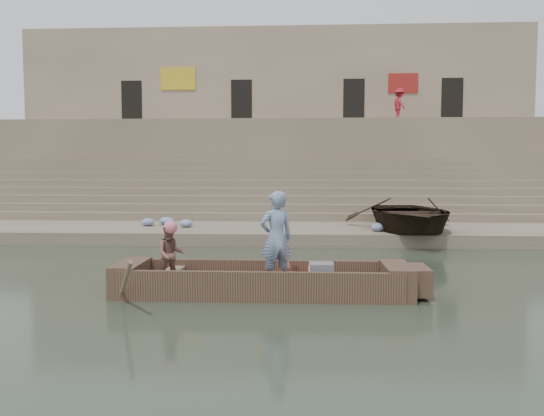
# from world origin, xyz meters

# --- Properties ---
(ground) EXTENTS (120.00, 120.00, 0.00)m
(ground) POSITION_xyz_m (0.00, 0.00, 0.00)
(ground) COLOR #293226
(ground) RESTS_ON ground
(lower_landing) EXTENTS (32.00, 4.00, 0.40)m
(lower_landing) POSITION_xyz_m (0.00, 8.00, 0.20)
(lower_landing) COLOR gray
(lower_landing) RESTS_ON ground
(mid_landing) EXTENTS (32.00, 3.00, 2.80)m
(mid_landing) POSITION_xyz_m (0.00, 15.50, 1.40)
(mid_landing) COLOR gray
(mid_landing) RESTS_ON ground
(upper_landing) EXTENTS (32.00, 3.00, 5.20)m
(upper_landing) POSITION_xyz_m (0.00, 22.50, 2.60)
(upper_landing) COLOR gray
(upper_landing) RESTS_ON ground
(ghat_steps) EXTENTS (32.00, 11.00, 5.20)m
(ghat_steps) POSITION_xyz_m (0.00, 17.19, 1.80)
(ghat_steps) COLOR gray
(ghat_steps) RESTS_ON ground
(building_wall) EXTENTS (32.00, 5.07, 11.20)m
(building_wall) POSITION_xyz_m (0.00, 26.50, 5.60)
(building_wall) COLOR tan
(building_wall) RESTS_ON ground
(main_rowboat) EXTENTS (5.00, 1.30, 0.22)m
(main_rowboat) POSITION_xyz_m (1.05, -0.12, 0.11)
(main_rowboat) COLOR brown
(main_rowboat) RESTS_ON ground
(rowboat_trim) EXTENTS (6.04, 2.63, 1.81)m
(rowboat_trim) POSITION_xyz_m (1.25, -0.13, 0.31)
(rowboat_trim) COLOR brown
(rowboat_trim) RESTS_ON ground
(standing_man) EXTENTS (0.76, 0.65, 1.77)m
(standing_man) POSITION_xyz_m (1.32, -0.26, 1.11)
(standing_man) COLOR navy
(standing_man) RESTS_ON main_rowboat
(rowing_man) EXTENTS (0.67, 0.60, 1.14)m
(rowing_man) POSITION_xyz_m (-0.67, -0.28, 0.79)
(rowing_man) COLOR #22664F
(rowing_man) RESTS_ON main_rowboat
(television) EXTENTS (0.46, 0.42, 0.40)m
(television) POSITION_xyz_m (2.16, -0.12, 0.42)
(television) COLOR slate
(television) RESTS_ON main_rowboat
(beached_rowboat) EXTENTS (3.85, 5.26, 1.06)m
(beached_rowboat) POSITION_xyz_m (5.24, 7.32, 0.93)
(beached_rowboat) COLOR #2D2116
(beached_rowboat) RESTS_ON lower_landing
(pedestrian) EXTENTS (0.96, 1.34, 1.87)m
(pedestrian) POSITION_xyz_m (7.53, 22.44, 6.14)
(pedestrian) COLOR #A71C2B
(pedestrian) RESTS_ON upper_landing
(cloth_bundles) EXTENTS (8.20, 2.11, 0.26)m
(cloth_bundles) POSITION_xyz_m (-1.47, 8.05, 0.53)
(cloth_bundles) COLOR #3F5999
(cloth_bundles) RESTS_ON lower_landing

